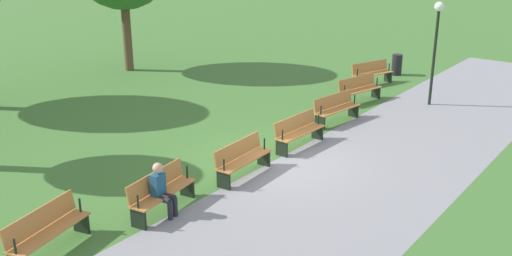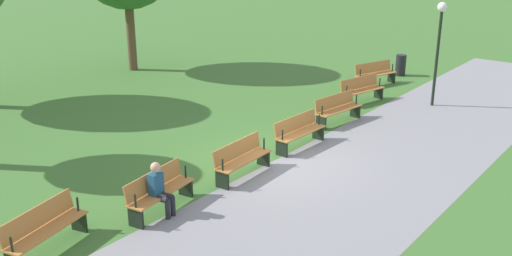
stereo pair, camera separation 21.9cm
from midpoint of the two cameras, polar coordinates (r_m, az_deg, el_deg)
name	(u,v)px [view 2 (the right image)]	position (r m, az deg, el deg)	size (l,w,h in m)	color
ground_plane	(275,161)	(15.28, 2.29, -3.32)	(120.00, 120.00, 0.00)	#3D6B2D
path_paving	(351,184)	(14.18, 9.85, -5.46)	(32.29, 4.66, 0.01)	gray
bench_0	(375,73)	(23.08, 12.00, 5.35)	(1.89, 1.05, 0.89)	#B27538
bench_1	(362,89)	(20.66, 10.74, 3.81)	(1.90, 0.90, 0.89)	#B27538
bench_2	(337,108)	(18.32, 8.43, 1.95)	(1.88, 0.73, 0.89)	#B27538
bench_3	(299,131)	(16.15, 4.67, -0.30)	(1.86, 0.56, 0.89)	#B27538
bench_4	(241,158)	(14.22, -1.02, -3.01)	(1.86, 0.56, 0.89)	#B27538
bench_5	(159,190)	(12.70, -9.13, -6.13)	(1.88, 0.73, 0.89)	#B27538
bench_6	(44,228)	(11.73, -19.81, -9.36)	(1.90, 0.90, 0.89)	#B27538
person_seated	(159,188)	(12.44, -9.08, -5.86)	(0.38, 0.55, 1.20)	navy
lamp_post	(439,34)	(20.46, 18.06, 8.91)	(0.32, 0.32, 3.55)	black
trash_bin	(401,65)	(24.87, 14.42, 6.06)	(0.42, 0.42, 0.87)	black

